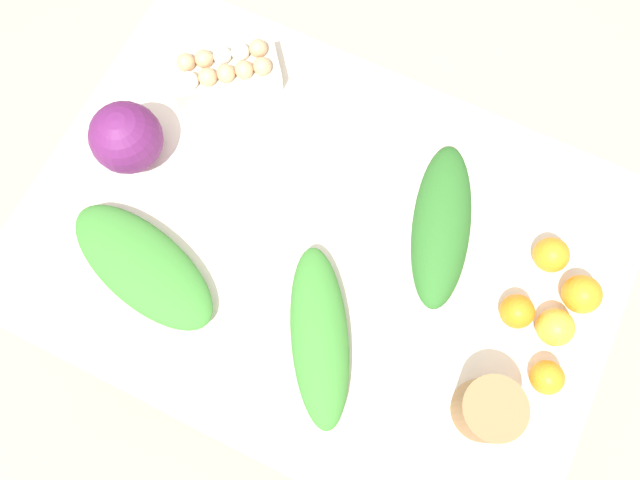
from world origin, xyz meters
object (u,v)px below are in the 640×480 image
(orange_1, at_px, (555,327))
(orange_3, at_px, (547,377))
(greens_bunch_dandelion, at_px, (441,225))
(cabbage_purple, at_px, (126,138))
(greens_bunch_scallion, at_px, (319,336))
(orange_0, at_px, (582,294))
(orange_2, at_px, (551,255))
(orange_4, at_px, (517,311))
(egg_carton, at_px, (226,71))
(greens_bunch_chard, at_px, (143,266))
(paper_bag, at_px, (488,409))

(orange_1, relative_size, orange_3, 1.12)
(greens_bunch_dandelion, height_order, orange_3, greens_bunch_dandelion)
(cabbage_purple, relative_size, greens_bunch_scallion, 0.42)
(greens_bunch_dandelion, relative_size, orange_0, 4.55)
(orange_2, height_order, orange_3, orange_2)
(cabbage_purple, xyz_separation_m, orange_4, (0.93, 0.03, -0.04))
(cabbage_purple, bearing_deg, orange_0, 6.53)
(cabbage_purple, xyz_separation_m, greens_bunch_dandelion, (0.72, 0.13, -0.04))
(greens_bunch_scallion, distance_m, orange_3, 0.48)
(egg_carton, xyz_separation_m, orange_4, (0.83, -0.24, -0.01))
(cabbage_purple, relative_size, greens_bunch_chard, 0.42)
(cabbage_purple, distance_m, orange_1, 1.02)
(paper_bag, xyz_separation_m, orange_1, (0.07, 0.22, -0.02))
(greens_bunch_chard, bearing_deg, cabbage_purple, 125.43)
(greens_bunch_dandelion, bearing_deg, paper_bag, -54.15)
(greens_bunch_dandelion, distance_m, orange_3, 0.39)
(greens_bunch_dandelion, bearing_deg, orange_0, -2.13)
(greens_bunch_scallion, bearing_deg, orange_0, 34.72)
(orange_4, bearing_deg, egg_carton, 163.93)
(egg_carton, xyz_separation_m, orange_3, (0.94, -0.34, -0.01))
(orange_4, bearing_deg, orange_2, 81.36)
(paper_bag, height_order, greens_bunch_chard, paper_bag)
(orange_3, bearing_deg, egg_carton, 159.95)
(egg_carton, relative_size, orange_4, 3.62)
(cabbage_purple, height_order, orange_2, cabbage_purple)
(paper_bag, distance_m, greens_bunch_dandelion, 0.40)
(greens_bunch_scallion, relative_size, orange_0, 4.61)
(greens_bunch_chard, bearing_deg, orange_4, 18.73)
(orange_3, bearing_deg, orange_0, 88.34)
(orange_0, bearing_deg, orange_3, -91.66)
(cabbage_purple, height_order, greens_bunch_dandelion, cabbage_purple)
(paper_bag, height_order, orange_0, paper_bag)
(orange_2, bearing_deg, paper_bag, -91.35)
(orange_0, bearing_deg, paper_bag, -107.19)
(cabbage_purple, relative_size, orange_0, 1.95)
(orange_0, xyz_separation_m, orange_4, (-0.11, -0.09, -0.00))
(greens_bunch_dandelion, distance_m, orange_2, 0.25)
(greens_bunch_scallion, distance_m, orange_1, 0.50)
(paper_bag, relative_size, orange_0, 1.55)
(orange_0, relative_size, orange_1, 1.05)
(cabbage_purple, bearing_deg, orange_2, 10.37)
(egg_carton, distance_m, orange_1, 0.95)
(greens_bunch_scallion, relative_size, orange_4, 5.24)
(orange_2, bearing_deg, greens_bunch_dandelion, -169.87)
(egg_carton, relative_size, orange_3, 3.75)
(orange_0, height_order, orange_2, orange_0)
(orange_4, bearing_deg, greens_bunch_scallion, -147.19)
(orange_1, bearing_deg, greens_bunch_dandelion, 161.18)
(egg_carton, bearing_deg, orange_0, -47.46)
(greens_bunch_chard, relative_size, orange_1, 4.86)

